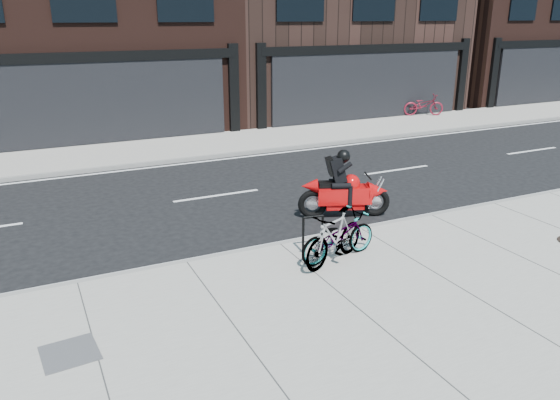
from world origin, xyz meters
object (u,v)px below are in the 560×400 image
bike_rack (313,230)px  bicycle_far (424,105)px  bicycle_front (338,236)px  motorcycle (348,190)px  bicycle_rear (334,237)px  utility_grate (70,353)px

bike_rack → bicycle_far: 16.97m
bicycle_front → motorcycle: 2.74m
bicycle_rear → bicycle_front: bearing=104.1°
bicycle_far → utility_grate: size_ratio=2.52×
bicycle_front → bike_rack: bearing=20.3°
bicycle_rear → bike_rack: bearing=168.3°
bicycle_rear → utility_grate: size_ratio=2.29×
bicycle_front → utility_grate: (-5.05, -1.10, -0.45)m
bike_rack → bicycle_rear: size_ratio=0.45×
bike_rack → utility_grate: 5.05m
bike_rack → bicycle_front: bicycle_front is taller
utility_grate → bicycle_far: bearing=37.6°
bike_rack → motorcycle: motorcycle is taller
bicycle_rear → motorcycle: size_ratio=0.80×
motorcycle → bicycle_far: (10.48, 9.90, -0.05)m
bicycle_front → utility_grate: bearing=93.3°
bicycle_rear → motorcycle: motorcycle is taller
bike_rack → bicycle_front: bearing=-60.7°
bicycle_front → bicycle_far: bicycle_far is taller
bike_rack → utility_grate: size_ratio=1.02×
bicycle_front → bicycle_rear: (-0.16, -0.12, 0.05)m
motorcycle → bike_rack: bearing=-117.5°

